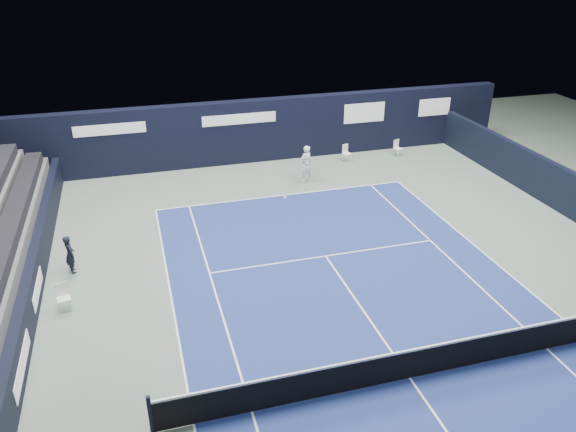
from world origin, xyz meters
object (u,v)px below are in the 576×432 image
object	(u,v)px
folding_chair_back_a	(346,150)
line_judge_chair	(63,295)
tennis_player	(306,164)
folding_chair_back_b	(397,147)
tennis_net	(412,363)

from	to	relation	value
folding_chair_back_a	line_judge_chair	xyz separation A→B (m)	(-12.79, -9.61, -0.06)
tennis_player	folding_chair_back_b	bearing A→B (deg)	19.95
tennis_player	line_judge_chair	bearing A→B (deg)	-143.04
folding_chair_back_a	folding_chair_back_b	world-z (taller)	folding_chair_back_a
folding_chair_back_a	line_judge_chair	size ratio (longest dim) A/B	0.96
line_judge_chair	tennis_net	world-z (taller)	tennis_net
folding_chair_back_a	tennis_player	world-z (taller)	tennis_player
folding_chair_back_b	tennis_player	xyz separation A→B (m)	(-5.60, -2.03, 0.39)
line_judge_chair	tennis_net	bearing A→B (deg)	-43.76
folding_chair_back_b	line_judge_chair	world-z (taller)	line_judge_chair
folding_chair_back_a	folding_chair_back_b	distance (m)	2.83
tennis_net	tennis_player	world-z (taller)	tennis_player
tennis_player	tennis_net	bearing A→B (deg)	-96.14
folding_chair_back_b	tennis_player	size ratio (longest dim) A/B	0.48
folding_chair_back_b	line_judge_chair	bearing A→B (deg)	-168.68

